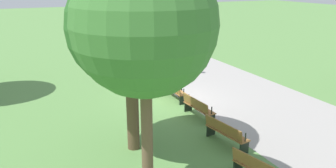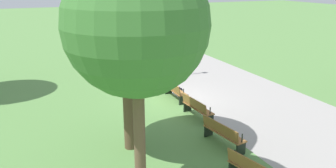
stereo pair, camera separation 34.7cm
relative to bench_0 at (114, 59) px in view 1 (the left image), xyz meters
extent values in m
plane|color=#5B8C47|center=(7.29, 0.94, -0.47)|extent=(120.00, 120.00, 0.00)
cube|color=#A39E99|center=(7.29, 4.14, -0.47)|extent=(29.13, 5.98, 0.01)
cube|color=#996633|center=(0.02, 0.07, -0.03)|extent=(1.83, 0.85, 0.04)
cube|color=#996633|center=(-0.03, -0.13, 0.22)|extent=(1.75, 0.52, 0.40)
cube|color=black|center=(-0.79, 0.26, -0.26)|extent=(0.15, 0.38, 0.43)
cylinder|color=black|center=(-0.78, 0.28, 0.14)|extent=(0.05, 0.05, 0.30)
cube|color=black|center=(0.82, -0.13, -0.26)|extent=(0.15, 0.38, 0.43)
cylinder|color=black|center=(0.82, -0.11, 0.14)|extent=(0.05, 0.05, 0.30)
cube|color=#996633|center=(2.41, 0.55, -0.03)|extent=(1.82, 0.72, 0.04)
cube|color=#996633|center=(2.38, 0.35, 0.22)|extent=(1.77, 0.39, 0.40)
cube|color=black|center=(1.60, 0.68, -0.26)|extent=(0.12, 0.38, 0.43)
cylinder|color=black|center=(1.60, 0.70, 0.14)|extent=(0.05, 0.05, 0.30)
cube|color=black|center=(3.23, 0.42, -0.26)|extent=(0.12, 0.38, 0.43)
cylinder|color=black|center=(3.23, 0.44, 0.14)|extent=(0.05, 0.05, 0.30)
cube|color=#996633|center=(4.84, 0.84, -0.03)|extent=(1.80, 0.58, 0.04)
cube|color=#996633|center=(4.83, 0.65, 0.22)|extent=(1.78, 0.25, 0.40)
cube|color=black|center=(4.02, 0.91, -0.26)|extent=(0.09, 0.38, 0.43)
cylinder|color=black|center=(4.02, 0.93, 0.14)|extent=(0.05, 0.05, 0.30)
cube|color=black|center=(5.67, 0.78, -0.26)|extent=(0.09, 0.38, 0.43)
cylinder|color=black|center=(5.67, 0.80, 0.14)|extent=(0.05, 0.05, 0.30)
cube|color=#996633|center=(7.29, 0.94, -0.03)|extent=(1.77, 0.44, 0.04)
cube|color=#996633|center=(7.29, 0.74, 0.22)|extent=(1.77, 0.10, 0.40)
cube|color=black|center=(6.46, 0.94, -0.26)|extent=(0.06, 0.37, 0.43)
cylinder|color=black|center=(6.46, 0.96, 0.14)|extent=(0.04, 0.04, 0.30)
cube|color=black|center=(8.11, 0.94, -0.26)|extent=(0.06, 0.37, 0.43)
cylinder|color=black|center=(8.11, 0.96, 0.14)|extent=(0.04, 0.04, 0.30)
cube|color=#996633|center=(9.73, 0.84, -0.03)|extent=(1.80, 0.58, 0.04)
cube|color=#996633|center=(9.75, 0.65, 0.22)|extent=(1.78, 0.25, 0.40)
cube|color=black|center=(8.91, 0.78, -0.26)|extent=(0.09, 0.38, 0.43)
cylinder|color=black|center=(8.91, 0.80, 0.14)|extent=(0.05, 0.05, 0.30)
cube|color=black|center=(10.56, 0.91, -0.26)|extent=(0.09, 0.38, 0.43)
cylinder|color=black|center=(10.55, 0.93, 0.14)|extent=(0.05, 0.05, 0.30)
cube|color=#996633|center=(12.16, 0.55, -0.03)|extent=(1.82, 0.72, 0.04)
cube|color=#996633|center=(12.19, 0.35, 0.22)|extent=(1.77, 0.39, 0.40)
cube|color=black|center=(11.34, 0.42, -0.26)|extent=(0.12, 0.38, 0.43)
cylinder|color=black|center=(11.34, 0.44, 0.14)|extent=(0.05, 0.05, 0.30)
cube|color=black|center=(12.98, 0.68, -0.26)|extent=(0.12, 0.38, 0.43)
cylinder|color=black|center=(12.97, 0.70, 0.14)|extent=(0.05, 0.05, 0.30)
cube|color=#996633|center=(14.61, -0.13, 0.22)|extent=(1.75, 0.52, 0.40)
cube|color=black|center=(13.76, -0.13, -0.26)|extent=(0.15, 0.38, 0.43)
cylinder|color=black|center=(13.75, -0.11, 0.14)|extent=(0.05, 0.05, 0.30)
cube|color=#2D3347|center=(7.15, 0.92, 0.23)|extent=(0.32, 0.20, 0.50)
sphere|color=tan|center=(7.15, 0.94, 0.62)|extent=(0.22, 0.22, 0.22)
cylinder|color=#23232D|center=(7.06, 1.10, -0.04)|extent=(0.13, 0.36, 0.13)
cylinder|color=#23232D|center=(7.06, 1.28, -0.26)|extent=(0.11, 0.11, 0.43)
cylinder|color=#23232D|center=(7.24, 1.10, -0.04)|extent=(0.13, 0.36, 0.13)
cylinder|color=#23232D|center=(7.24, 1.28, -0.26)|extent=(0.11, 0.11, 0.43)
cylinder|color=brown|center=(11.04, -2.46, 0.97)|extent=(0.41, 0.41, 2.88)
sphere|color=#285B23|center=(11.04, -2.46, 3.67)|extent=(3.89, 3.89, 3.89)
cylinder|color=brown|center=(14.02, -3.10, 1.29)|extent=(0.28, 0.28, 3.53)
sphere|color=#3D7533|center=(14.02, -3.10, 4.10)|extent=(3.21, 3.21, 3.21)
cylinder|color=black|center=(3.63, 2.07, 1.52)|extent=(0.10, 0.10, 3.98)
sphere|color=white|center=(3.63, 2.07, 3.65)|extent=(0.32, 0.32, 0.32)
camera|label=1|loc=(20.67, -5.60, 5.02)|focal=35.17mm
camera|label=2|loc=(20.81, -5.29, 5.02)|focal=35.17mm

